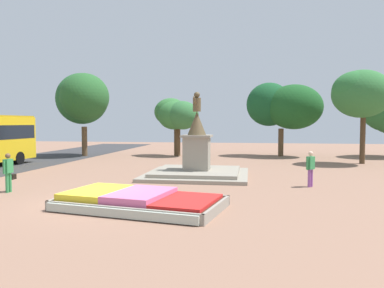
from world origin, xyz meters
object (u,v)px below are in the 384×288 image
at_px(flower_planter, 137,201).
at_px(pedestrian_near_planter, 311,166).
at_px(statue_monument, 197,162).
at_px(pedestrian_with_handbag, 9,170).

height_order(flower_planter, pedestrian_near_planter, pedestrian_near_planter).
distance_m(statue_monument, pedestrian_with_handbag, 9.24).
distance_m(flower_planter, pedestrian_near_planter, 8.42).
distance_m(flower_planter, pedestrian_with_handbag, 6.52).
xyz_separation_m(statue_monument, pedestrian_near_planter, (5.57, -2.59, 0.18)).
bearing_deg(flower_planter, pedestrian_with_handbag, 162.18).
xyz_separation_m(statue_monument, pedestrian_with_handbag, (-7.14, -5.87, 0.16)).
distance_m(statue_monument, pedestrian_near_planter, 6.15).
bearing_deg(pedestrian_with_handbag, statue_monument, 39.40).
bearing_deg(pedestrian_with_handbag, flower_planter, -17.82).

